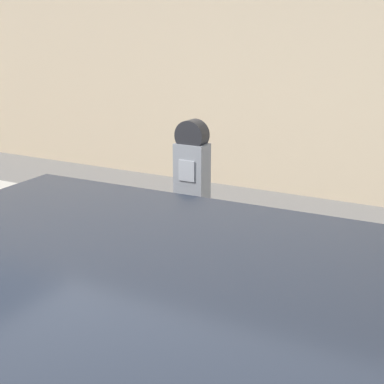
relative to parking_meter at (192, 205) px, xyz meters
The scene contains 2 objects.
sidewalk 1.52m from the parking_meter, 80.56° to the left, with size 24.00×2.80×0.13m.
parking_meter is the anchor object (origin of this frame).
Camera 1 is at (1.27, -1.51, 2.14)m, focal length 50.00 mm.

